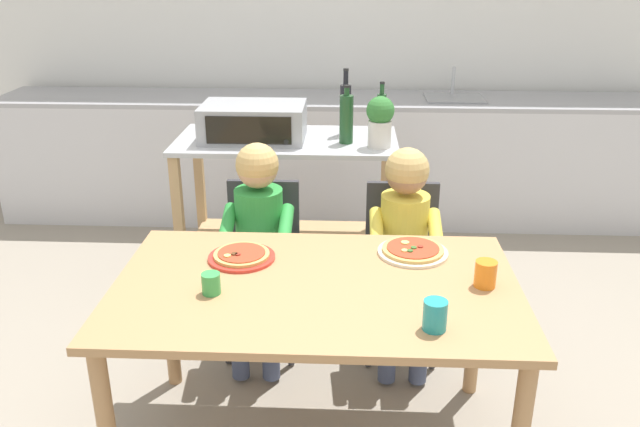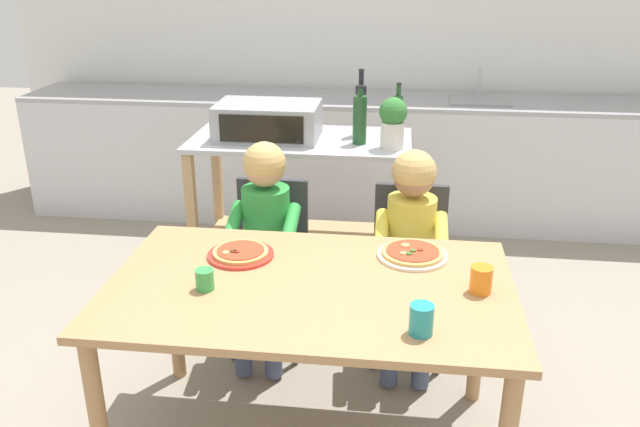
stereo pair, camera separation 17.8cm
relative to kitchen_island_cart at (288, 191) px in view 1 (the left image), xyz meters
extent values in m
plane|color=gray|center=(0.22, -0.15, -0.61)|extent=(11.23, 11.23, 0.00)
cube|color=white|center=(0.22, 1.59, 0.74)|extent=(5.26, 0.12, 2.70)
cube|color=silver|center=(0.22, 1.18, -0.18)|extent=(4.74, 0.60, 0.85)
cube|color=#9E9EA3|center=(0.22, 1.18, 0.26)|extent=(4.74, 0.60, 0.03)
cube|color=gray|center=(1.05, 1.18, 0.27)|extent=(0.40, 0.33, 0.02)
cylinder|color=#B7BABF|center=(1.05, 1.30, 0.37)|extent=(0.02, 0.02, 0.20)
cube|color=#B7BABF|center=(0.00, 0.00, 0.28)|extent=(1.17, 0.59, 0.02)
cube|color=tan|center=(0.00, 0.00, -0.29)|extent=(1.08, 0.54, 0.02)
cube|color=tan|center=(-0.54, -0.25, -0.17)|extent=(0.05, 0.05, 0.88)
cube|color=tan|center=(0.54, -0.25, -0.17)|extent=(0.05, 0.05, 0.88)
cube|color=tan|center=(-0.54, 0.25, -0.17)|extent=(0.05, 0.05, 0.88)
cube|color=tan|center=(0.54, 0.25, -0.17)|extent=(0.05, 0.05, 0.88)
cube|color=#999BA0|center=(-0.17, -0.01, 0.39)|extent=(0.54, 0.35, 0.18)
cube|color=black|center=(-0.17, -0.19, 0.39)|extent=(0.43, 0.01, 0.14)
cylinder|color=black|center=(0.02, -0.19, 0.33)|extent=(0.02, 0.01, 0.02)
cylinder|color=black|center=(0.31, 0.10, 0.43)|extent=(0.06, 0.06, 0.27)
cylinder|color=black|center=(0.31, 0.10, 0.60)|extent=(0.03, 0.03, 0.08)
cylinder|color=black|center=(0.31, 0.10, 0.64)|extent=(0.03, 0.03, 0.01)
cylinder|color=#1E4723|center=(0.51, 0.22, 0.40)|extent=(0.05, 0.05, 0.20)
cylinder|color=#1E4723|center=(0.51, 0.22, 0.52)|extent=(0.02, 0.02, 0.06)
cylinder|color=black|center=(0.51, 0.22, 0.56)|extent=(0.03, 0.03, 0.01)
cylinder|color=#1E4723|center=(0.32, -0.06, 0.42)|extent=(0.07, 0.07, 0.25)
cylinder|color=#1E4723|center=(0.32, -0.06, 0.56)|extent=(0.03, 0.03, 0.04)
cylinder|color=black|center=(0.32, -0.06, 0.59)|extent=(0.03, 0.03, 0.01)
cylinder|color=beige|center=(0.48, -0.13, 0.36)|extent=(0.12, 0.12, 0.14)
sphere|color=#337533|center=(0.48, -0.13, 0.49)|extent=(0.14, 0.14, 0.14)
cube|color=#AD7F51|center=(0.22, -1.27, 0.10)|extent=(1.45, 0.89, 0.03)
cylinder|color=#AD7F51|center=(-0.44, -0.89, -0.26)|extent=(0.06, 0.06, 0.70)
cylinder|color=#AD7F51|center=(0.89, -0.89, -0.26)|extent=(0.06, 0.06, 0.70)
cube|color=#333338|center=(-0.07, -0.59, -0.17)|extent=(0.36, 0.36, 0.04)
cube|color=#333338|center=(-0.07, -0.43, 0.02)|extent=(0.34, 0.03, 0.38)
cylinder|color=#333338|center=(0.08, -0.74, -0.39)|extent=(0.03, 0.03, 0.42)
cylinder|color=#333338|center=(-0.22, -0.74, -0.39)|extent=(0.03, 0.03, 0.42)
cylinder|color=#333338|center=(0.08, -0.44, -0.39)|extent=(0.03, 0.03, 0.42)
cylinder|color=#333338|center=(-0.22, -0.44, -0.39)|extent=(0.03, 0.03, 0.42)
cube|color=#333338|center=(0.59, -0.59, -0.17)|extent=(0.36, 0.36, 0.04)
cube|color=#333338|center=(0.59, -0.43, 0.02)|extent=(0.34, 0.03, 0.38)
cylinder|color=#333338|center=(0.74, -0.74, -0.39)|extent=(0.03, 0.03, 0.42)
cylinder|color=#333338|center=(0.44, -0.74, -0.39)|extent=(0.03, 0.03, 0.42)
cylinder|color=#333338|center=(0.74, -0.44, -0.39)|extent=(0.03, 0.03, 0.42)
cylinder|color=#333338|center=(0.44, -0.44, -0.39)|extent=(0.03, 0.03, 0.42)
cube|color=#424C6B|center=(0.00, -0.73, -0.13)|extent=(0.10, 0.30, 0.10)
cylinder|color=#424C6B|center=(0.00, -0.86, -0.37)|extent=(0.08, 0.08, 0.44)
cube|color=#424C6B|center=(-0.14, -0.73, -0.13)|extent=(0.10, 0.30, 0.10)
cylinder|color=#424C6B|center=(-0.14, -0.86, -0.37)|extent=(0.08, 0.08, 0.44)
cylinder|color=green|center=(0.06, -0.69, 0.08)|extent=(0.06, 0.26, 0.15)
cylinder|color=green|center=(-0.20, -0.69, 0.08)|extent=(0.06, 0.26, 0.15)
cylinder|color=green|center=(-0.07, -0.59, 0.05)|extent=(0.22, 0.22, 0.35)
sphere|color=tan|center=(-0.07, -0.59, 0.32)|extent=(0.18, 0.18, 0.18)
sphere|color=tan|center=(-0.07, -0.59, 0.34)|extent=(0.19, 0.19, 0.19)
cube|color=#424C6B|center=(0.66, -0.73, -0.13)|extent=(0.10, 0.30, 0.10)
cylinder|color=#424C6B|center=(0.66, -0.86, -0.37)|extent=(0.08, 0.08, 0.44)
cube|color=#424C6B|center=(0.52, -0.73, -0.13)|extent=(0.10, 0.30, 0.10)
cylinder|color=#424C6B|center=(0.52, -0.86, -0.37)|extent=(0.08, 0.08, 0.44)
cylinder|color=yellow|center=(0.72, -0.69, 0.07)|extent=(0.06, 0.26, 0.15)
cylinder|color=yellow|center=(0.46, -0.69, 0.07)|extent=(0.06, 0.26, 0.15)
cylinder|color=yellow|center=(0.59, -0.59, 0.04)|extent=(0.22, 0.22, 0.33)
sphere|color=#A37556|center=(0.59, -0.59, 0.31)|extent=(0.19, 0.19, 0.19)
sphere|color=tan|center=(0.59, -0.59, 0.33)|extent=(0.20, 0.20, 0.20)
cylinder|color=red|center=(-0.07, -1.09, 0.12)|extent=(0.26, 0.26, 0.01)
cylinder|color=tan|center=(-0.07, -1.09, 0.13)|extent=(0.22, 0.22, 0.01)
cylinder|color=#B23D23|center=(-0.07, -1.09, 0.14)|extent=(0.18, 0.18, 0.00)
cylinder|color=#DBC666|center=(-0.12, -1.12, 0.15)|extent=(0.03, 0.03, 0.01)
cylinder|color=#563319|center=(-0.10, -1.10, 0.15)|extent=(0.02, 0.02, 0.01)
cylinder|color=maroon|center=(-0.08, -1.11, 0.15)|extent=(0.02, 0.02, 0.01)
cylinder|color=beige|center=(0.59, -1.01, 0.12)|extent=(0.28, 0.28, 0.01)
cylinder|color=tan|center=(0.59, -1.01, 0.13)|extent=(0.24, 0.24, 0.01)
cylinder|color=#B23D23|center=(0.59, -1.01, 0.14)|extent=(0.21, 0.21, 0.00)
cylinder|color=#386628|center=(0.59, -1.02, 0.15)|extent=(0.02, 0.02, 0.01)
cylinder|color=#DBC666|center=(0.56, -0.97, 0.15)|extent=(0.03, 0.03, 0.01)
cylinder|color=#DBC666|center=(0.56, -1.04, 0.15)|extent=(0.03, 0.03, 0.01)
cylinder|color=#386628|center=(0.58, -1.05, 0.15)|extent=(0.02, 0.02, 0.01)
cylinder|color=maroon|center=(0.62, -1.00, 0.15)|extent=(0.02, 0.02, 0.01)
cylinder|color=teal|center=(0.61, -1.56, 0.17)|extent=(0.08, 0.08, 0.10)
cylinder|color=orange|center=(0.82, -1.26, 0.16)|extent=(0.08, 0.08, 0.10)
cylinder|color=green|center=(-0.13, -1.36, 0.15)|extent=(0.07, 0.07, 0.08)
camera|label=1|loc=(0.34, -3.34, 1.22)|focal=36.67mm
camera|label=2|loc=(0.51, -3.33, 1.22)|focal=36.67mm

